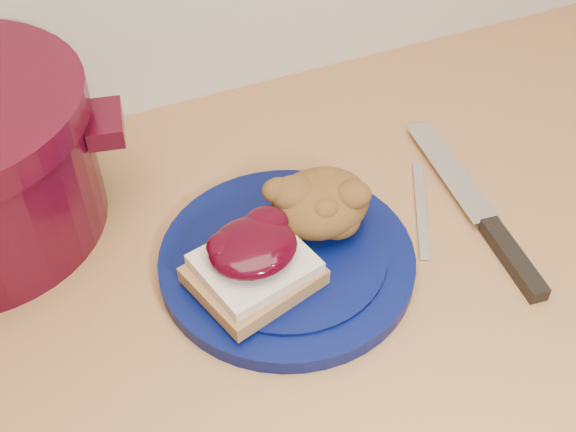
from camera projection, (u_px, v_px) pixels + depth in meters
name	position (u px, v px, depth m)	size (l,w,h in m)	color
plate	(287.00, 260.00, 0.73)	(0.26, 0.26, 0.02)	#040C3F
sandwich	(253.00, 262.00, 0.68)	(0.13, 0.12, 0.05)	olive
stuffing_mound	(320.00, 203.00, 0.74)	(0.11, 0.09, 0.05)	brown
chef_knife	(494.00, 232.00, 0.76)	(0.06, 0.29, 0.02)	black
butter_knife	(421.00, 209.00, 0.80)	(0.15, 0.01, 0.00)	silver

